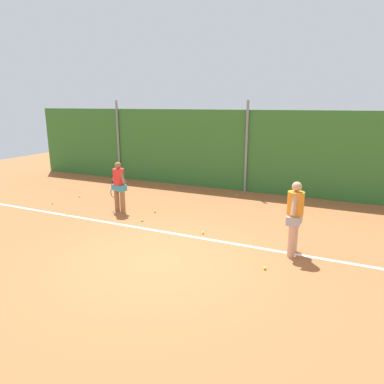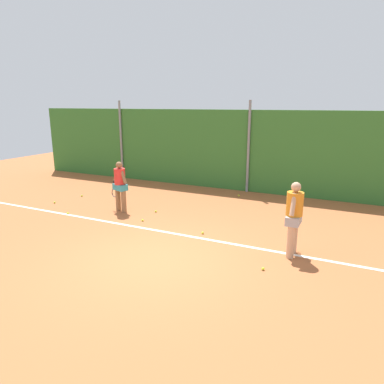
% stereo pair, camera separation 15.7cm
% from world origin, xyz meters
% --- Properties ---
extents(ground_plane, '(31.77, 31.77, 0.00)m').
position_xyz_m(ground_plane, '(0.00, 2.06, 0.00)').
color(ground_plane, '#A85B33').
extents(hedge_fence_backdrop, '(20.65, 0.25, 3.14)m').
position_xyz_m(hedge_fence_backdrop, '(0.00, 7.01, 1.57)').
color(hedge_fence_backdrop, '#33702D').
rests_on(hedge_fence_backdrop, ground_plane).
extents(fence_post_left, '(0.10, 0.10, 3.50)m').
position_xyz_m(fence_post_left, '(-5.96, 6.83, 1.75)').
color(fence_post_left, gray).
rests_on(fence_post_left, ground_plane).
extents(fence_post_center, '(0.10, 0.10, 3.50)m').
position_xyz_m(fence_post_center, '(0.00, 6.83, 1.75)').
color(fence_post_center, gray).
rests_on(fence_post_center, ground_plane).
extents(court_baseline_paint, '(15.09, 0.10, 0.01)m').
position_xyz_m(court_baseline_paint, '(0.00, 1.57, 0.00)').
color(court_baseline_paint, white).
rests_on(court_baseline_paint, ground_plane).
extents(player_foreground_near, '(0.37, 0.79, 1.71)m').
position_xyz_m(player_foreground_near, '(2.66, 1.55, 0.96)').
color(player_foreground_near, tan).
rests_on(player_foreground_near, ground_plane).
extents(player_midcourt, '(0.74, 0.42, 1.61)m').
position_xyz_m(player_midcourt, '(-2.88, 2.59, 0.90)').
color(player_midcourt, '#8C603D').
rests_on(player_midcourt, ground_plane).
extents(tennis_ball_0, '(0.07, 0.07, 0.07)m').
position_xyz_m(tennis_ball_0, '(-5.32, 3.44, 0.03)').
color(tennis_ball_0, '#CCDB33').
rests_on(tennis_ball_0, ground_plane).
extents(tennis_ball_1, '(0.07, 0.07, 0.07)m').
position_xyz_m(tennis_ball_1, '(2.28, 0.52, 0.03)').
color(tennis_ball_1, '#CCDB33').
rests_on(tennis_ball_1, ground_plane).
extents(tennis_ball_2, '(0.07, 0.07, 0.07)m').
position_xyz_m(tennis_ball_2, '(-5.53, 2.33, 0.03)').
color(tennis_ball_2, '#CCDB33').
rests_on(tennis_ball_2, ground_plane).
extents(tennis_ball_4, '(0.07, 0.07, 0.07)m').
position_xyz_m(tennis_ball_4, '(-0.06, 6.01, 0.03)').
color(tennis_ball_4, '#CCDB33').
rests_on(tennis_ball_4, ground_plane).
extents(tennis_ball_5, '(0.07, 0.07, 0.07)m').
position_xyz_m(tennis_ball_5, '(-4.21, 1.62, 0.03)').
color(tennis_ball_5, '#CCDB33').
rests_on(tennis_ball_5, ground_plane).
extents(tennis_ball_6, '(0.07, 0.07, 0.07)m').
position_xyz_m(tennis_ball_6, '(-1.71, 2.05, 0.03)').
color(tennis_ball_6, '#CCDB33').
rests_on(tennis_ball_6, ground_plane).
extents(tennis_ball_7, '(0.07, 0.07, 0.07)m').
position_xyz_m(tennis_ball_7, '(-1.82, 2.97, 0.03)').
color(tennis_ball_7, '#CCDB33').
rests_on(tennis_ball_7, ground_plane).
extents(tennis_ball_8, '(0.07, 0.07, 0.07)m').
position_xyz_m(tennis_ball_8, '(0.30, 1.88, 0.03)').
color(tennis_ball_8, '#CCDB33').
rests_on(tennis_ball_8, ground_plane).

